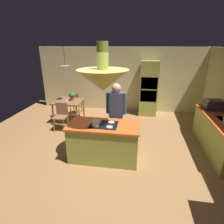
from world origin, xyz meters
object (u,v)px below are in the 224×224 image
chair_facing_island (61,114)px  person_at_island (116,111)px  chair_by_back_wall (75,102)px  cooking_pot_on_cooktop (95,123)px  cup_on_table (67,102)px  dining_table (68,104)px  kitchen_island (104,142)px  oven_tower (149,89)px  potted_plant_on_table (72,96)px  microwave_on_counter (213,105)px

chair_facing_island → person_at_island: bearing=-21.8°
chair_by_back_wall → cooking_pot_on_cooktop: size_ratio=4.83×
cooking_pot_on_cooktop → cup_on_table: bearing=126.8°
dining_table → cup_on_table: 0.27m
cup_on_table → cooking_pot_on_cooktop: size_ratio=0.50×
kitchen_island → chair_facing_island: 2.22m
oven_tower → chair_facing_island: size_ratio=2.39×
kitchen_island → oven_tower: bearing=71.3°
chair_by_back_wall → potted_plant_on_table: potted_plant_on_table is taller
oven_tower → microwave_on_counter: bearing=-45.2°
potted_plant_on_table → cooking_pot_on_cooktop: potted_plant_on_table is taller
kitchen_island → cooking_pot_on_cooktop: 0.57m
cup_on_table → kitchen_island: bearing=-48.5°
person_at_island → cup_on_table: bearing=147.0°
oven_tower → cooking_pot_on_cooktop: 3.60m
kitchen_island → chair_by_back_wall: (-1.70, 2.77, 0.05)m
chair_facing_island → cooking_pot_on_cooktop: cooking_pot_on_cooktop is taller
oven_tower → dining_table: oven_tower is taller
cup_on_table → cooking_pot_on_cooktop: bearing=-53.2°
person_at_island → chair_by_back_wall: 2.87m
kitchen_island → cooking_pot_on_cooktop: cooking_pot_on_cooktop is taller
kitchen_island → oven_tower: oven_tower is taller
kitchen_island → cup_on_table: size_ratio=18.56×
cooking_pot_on_cooktop → chair_facing_island: bearing=134.6°
person_at_island → chair_facing_island: 2.10m
dining_table → microwave_on_counter: 4.60m
chair_by_back_wall → cup_on_table: chair_by_back_wall is taller
kitchen_island → dining_table: size_ratio=1.72×
person_at_island → potted_plant_on_table: 2.32m
oven_tower → kitchen_island: bearing=-108.7°
cooking_pot_on_cooktop → dining_table: bearing=124.6°
potted_plant_on_table → cooking_pot_on_cooktop: size_ratio=1.67×
dining_table → chair_facing_island: size_ratio=1.12×
potted_plant_on_table → microwave_on_counter: 4.47m
cooking_pot_on_cooktop → chair_by_back_wall: bearing=118.0°
cup_on_table → potted_plant_on_table: bearing=73.5°
person_at_island → cooking_pot_on_cooktop: bearing=-114.0°
person_at_island → kitchen_island: bearing=-106.4°
microwave_on_counter → chair_by_back_wall: bearing=164.3°
chair_facing_island → potted_plant_on_table: size_ratio=2.90×
oven_tower → microwave_on_counter: size_ratio=4.52×
microwave_on_counter → cooking_pot_on_cooktop: size_ratio=2.56×
kitchen_island → chair_facing_island: size_ratio=1.92×
cup_on_table → microwave_on_counter: microwave_on_counter is taller
oven_tower → chair_by_back_wall: 2.89m
chair_by_back_wall → cooking_pot_on_cooktop: cooking_pot_on_cooktop is taller
kitchen_island → person_at_island: person_at_island is taller
chair_by_back_wall → cup_on_table: (0.04, -0.89, 0.30)m
cup_on_table → person_at_island: bearing=-33.0°
cup_on_table → microwave_on_counter: size_ratio=0.20×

